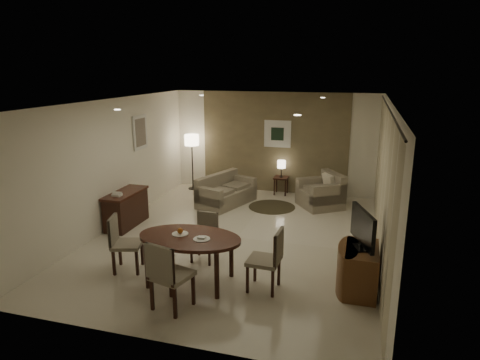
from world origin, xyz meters
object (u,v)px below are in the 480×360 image
(dining_table, at_px, (190,260))
(chair_near, at_px, (172,274))
(tv_cabinet, at_px, (361,270))
(console_desk, at_px, (126,209))
(chair_right, at_px, (264,260))
(floor_lamp, at_px, (192,162))
(armchair, at_px, (320,190))
(chair_left, at_px, (127,244))
(side_table, at_px, (281,186))
(sofa, at_px, (227,190))
(chair_far, at_px, (204,238))

(dining_table, relative_size, chair_near, 1.60)
(tv_cabinet, relative_size, chair_near, 0.87)
(console_desk, height_order, dining_table, dining_table)
(dining_table, bearing_deg, chair_near, -86.69)
(chair_right, height_order, floor_lamp, floor_lamp)
(tv_cabinet, height_order, armchair, armchair)
(dining_table, relative_size, armchair, 1.75)
(chair_near, xyz_separation_m, chair_left, (-1.21, 0.86, -0.04))
(chair_near, xyz_separation_m, side_table, (0.42, 5.97, -0.28))
(tv_cabinet, xyz_separation_m, sofa, (-3.27, 3.52, 0.02))
(tv_cabinet, height_order, chair_right, chair_right)
(floor_lamp, bearing_deg, chair_near, -70.44)
(armchair, bearing_deg, chair_far, -59.29)
(sofa, bearing_deg, dining_table, -150.44)
(chair_left, height_order, sofa, chair_left)
(chair_far, relative_size, floor_lamp, 0.55)
(console_desk, relative_size, side_table, 2.52)
(dining_table, bearing_deg, side_table, 84.95)
(console_desk, relative_size, chair_far, 1.42)
(tv_cabinet, xyz_separation_m, chair_far, (-2.67, 0.34, 0.07))
(dining_table, xyz_separation_m, chair_right, (1.16, 0.11, 0.10))
(dining_table, relative_size, sofa, 1.05)
(side_table, bearing_deg, chair_near, -93.99)
(chair_near, height_order, sofa, chair_near)
(dining_table, distance_m, chair_right, 1.17)
(console_desk, bearing_deg, chair_near, -49.28)
(sofa, distance_m, side_table, 1.68)
(dining_table, height_order, floor_lamp, floor_lamp)
(sofa, bearing_deg, console_desk, 161.22)
(console_desk, xyz_separation_m, floor_lamp, (0.28, 3.08, 0.39))
(console_desk, distance_m, armchair, 4.59)
(chair_right, relative_size, armchair, 1.04)
(dining_table, distance_m, side_table, 5.23)
(tv_cabinet, distance_m, armchair, 4.08)
(chair_left, bearing_deg, chair_far, -73.58)
(console_desk, relative_size, chair_near, 1.16)
(tv_cabinet, bearing_deg, side_table, 114.19)
(chair_near, height_order, armchair, chair_near)
(floor_lamp, bearing_deg, console_desk, -95.19)
(chair_far, distance_m, armchair, 3.97)
(chair_far, bearing_deg, chair_right, -27.56)
(sofa, relative_size, armchair, 1.66)
(tv_cabinet, bearing_deg, chair_right, -166.16)
(chair_left, distance_m, side_table, 5.37)
(console_desk, relative_size, chair_right, 1.23)
(chair_near, relative_size, chair_right, 1.06)
(chair_far, distance_m, floor_lamp, 4.68)
(console_desk, height_order, chair_near, chair_near)
(chair_right, bearing_deg, chair_near, -49.57)
(chair_near, height_order, side_table, chair_near)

